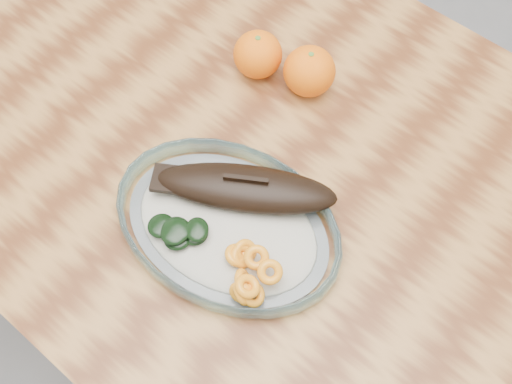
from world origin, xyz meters
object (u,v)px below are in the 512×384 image
at_px(dining_table, 234,166).
at_px(orange_right, 258,54).
at_px(plated_meal, 228,222).
at_px(orange_left, 309,71).

xyz_separation_m(dining_table, orange_right, (-0.04, 0.11, 0.14)).
relative_size(plated_meal, orange_right, 8.77).
bearing_deg(orange_right, plated_meal, -58.61).
relative_size(dining_table, orange_left, 15.29).
bearing_deg(orange_right, dining_table, -68.54).
bearing_deg(dining_table, orange_left, 75.12).
xyz_separation_m(dining_table, orange_left, (0.04, 0.14, 0.14)).
distance_m(dining_table, orange_left, 0.20).
relative_size(dining_table, plated_meal, 1.83).
bearing_deg(orange_right, orange_left, 15.95).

